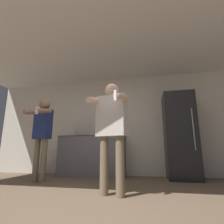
{
  "coord_description": "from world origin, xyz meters",
  "views": [
    {
      "loc": [
        0.84,
        -1.78,
        0.59
      ],
      "look_at": [
        0.32,
        0.68,
        1.15
      ],
      "focal_mm": 28.0,
      "sensor_mm": 36.0,
      "label": 1
    }
  ],
  "objects_px": {
    "bottle_amber_bourbon": "(112,132)",
    "person_man_side": "(42,129)",
    "refrigerator": "(180,135)",
    "bottle_dark_rum": "(108,133)",
    "bottle_brown_liquor": "(100,131)",
    "bottle_tall_gin": "(76,132)",
    "person_woman_foreground": "(112,125)"
  },
  "relations": [
    {
      "from": "bottle_amber_bourbon",
      "to": "person_man_side",
      "type": "relative_size",
      "value": 0.15
    },
    {
      "from": "refrigerator",
      "to": "person_man_side",
      "type": "distance_m",
      "value": 2.98
    },
    {
      "from": "bottle_brown_liquor",
      "to": "person_man_side",
      "type": "bearing_deg",
      "value": -133.62
    },
    {
      "from": "bottle_tall_gin",
      "to": "bottle_amber_bourbon",
      "type": "relative_size",
      "value": 1.27
    },
    {
      "from": "bottle_dark_rum",
      "to": "bottle_tall_gin",
      "type": "relative_size",
      "value": 0.78
    },
    {
      "from": "bottle_brown_liquor",
      "to": "bottle_tall_gin",
      "type": "xyz_separation_m",
      "value": [
        -0.66,
        0.0,
        -0.02
      ]
    },
    {
      "from": "bottle_brown_liquor",
      "to": "person_man_side",
      "type": "xyz_separation_m",
      "value": [
        -0.96,
        -1.01,
        -0.06
      ]
    },
    {
      "from": "bottle_brown_liquor",
      "to": "person_man_side",
      "type": "relative_size",
      "value": 0.22
    },
    {
      "from": "bottle_amber_bourbon",
      "to": "person_man_side",
      "type": "xyz_separation_m",
      "value": [
        -1.26,
        -1.01,
        -0.02
      ]
    },
    {
      "from": "refrigerator",
      "to": "bottle_amber_bourbon",
      "type": "height_order",
      "value": "refrigerator"
    },
    {
      "from": "bottle_amber_bourbon",
      "to": "refrigerator",
      "type": "bearing_deg",
      "value": -3.62
    },
    {
      "from": "person_woman_foreground",
      "to": "person_man_side",
      "type": "height_order",
      "value": "person_man_side"
    },
    {
      "from": "bottle_dark_rum",
      "to": "bottle_amber_bourbon",
      "type": "relative_size",
      "value": 0.99
    },
    {
      "from": "bottle_brown_liquor",
      "to": "person_woman_foreground",
      "type": "relative_size",
      "value": 0.23
    },
    {
      "from": "bottle_amber_bourbon",
      "to": "person_man_side",
      "type": "distance_m",
      "value": 1.62
    },
    {
      "from": "bottle_brown_liquor",
      "to": "bottle_amber_bourbon",
      "type": "height_order",
      "value": "bottle_brown_liquor"
    },
    {
      "from": "bottle_tall_gin",
      "to": "person_man_side",
      "type": "relative_size",
      "value": 0.19
    },
    {
      "from": "bottle_dark_rum",
      "to": "person_man_side",
      "type": "xyz_separation_m",
      "value": [
        -1.15,
        -1.01,
        -0.01
      ]
    },
    {
      "from": "bottle_amber_bourbon",
      "to": "person_woman_foreground",
      "type": "xyz_separation_m",
      "value": [
        0.37,
        -1.78,
        -0.09
      ]
    },
    {
      "from": "bottle_brown_liquor",
      "to": "person_woman_foreground",
      "type": "distance_m",
      "value": 1.9
    },
    {
      "from": "bottle_tall_gin",
      "to": "bottle_dark_rum",
      "type": "bearing_deg",
      "value": 0.0
    },
    {
      "from": "person_woman_foreground",
      "to": "person_man_side",
      "type": "xyz_separation_m",
      "value": [
        -1.64,
        0.76,
        0.07
      ]
    },
    {
      "from": "refrigerator",
      "to": "person_woman_foreground",
      "type": "height_order",
      "value": "refrigerator"
    },
    {
      "from": "refrigerator",
      "to": "bottle_brown_liquor",
      "type": "xyz_separation_m",
      "value": [
        -1.87,
        0.1,
        0.16
      ]
    },
    {
      "from": "bottle_dark_rum",
      "to": "bottle_tall_gin",
      "type": "distance_m",
      "value": 0.85
    },
    {
      "from": "refrigerator",
      "to": "bottle_amber_bourbon",
      "type": "relative_size",
      "value": 7.48
    },
    {
      "from": "refrigerator",
      "to": "bottle_dark_rum",
      "type": "relative_size",
      "value": 7.56
    },
    {
      "from": "refrigerator",
      "to": "bottle_amber_bourbon",
      "type": "distance_m",
      "value": 1.57
    },
    {
      "from": "refrigerator",
      "to": "bottle_tall_gin",
      "type": "bearing_deg",
      "value": 177.75
    },
    {
      "from": "bottle_dark_rum",
      "to": "bottle_brown_liquor",
      "type": "bearing_deg",
      "value": 180.0
    },
    {
      "from": "bottle_brown_liquor",
      "to": "bottle_tall_gin",
      "type": "height_order",
      "value": "bottle_brown_liquor"
    },
    {
      "from": "bottle_dark_rum",
      "to": "refrigerator",
      "type": "bearing_deg",
      "value": -3.39
    }
  ]
}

